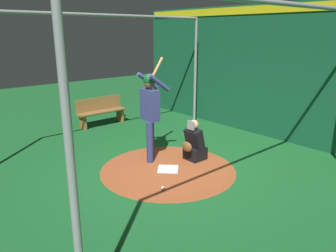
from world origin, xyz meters
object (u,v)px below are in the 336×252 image
at_px(home_plate, 168,169).
at_px(catcher, 194,144).
at_px(bench, 101,111).
at_px(batter, 150,108).
at_px(baseball_0, 163,188).

distance_m(home_plate, catcher, 0.88).
xyz_separation_m(catcher, bench, (0.12, -3.87, 0.08)).
height_order(batter, baseball_0, batter).
bearing_deg(catcher, bench, -88.21).
bearing_deg(baseball_0, home_plate, -136.51).
distance_m(home_plate, bench, 3.99).
bearing_deg(batter, catcher, 136.11).
height_order(batter, bench, batter).
bearing_deg(catcher, baseball_0, 24.60).
distance_m(home_plate, baseball_0, 0.92).
bearing_deg(home_plate, catcher, -177.25).
relative_size(batter, bench, 1.46).
xyz_separation_m(bench, baseball_0, (1.35, 4.54, -0.39)).
relative_size(home_plate, batter, 0.19).
bearing_deg(bench, catcher, 91.79).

